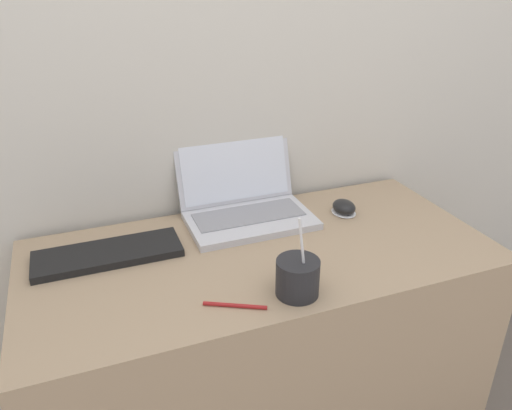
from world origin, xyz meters
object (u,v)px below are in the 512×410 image
at_px(computer_mouse, 344,208).
at_px(external_keyboard, 108,254).
at_px(drink_cup, 298,277).
at_px(pen, 235,305).
at_px(laptop, 245,201).

bearing_deg(computer_mouse, external_keyboard, -179.55).
relative_size(drink_cup, pen, 1.57).
xyz_separation_m(laptop, pen, (-0.17, -0.40, -0.04)).
relative_size(laptop, drink_cup, 1.76).
distance_m(laptop, external_keyboard, 0.42).
height_order(laptop, pen, laptop).
xyz_separation_m(drink_cup, computer_mouse, (0.30, 0.32, -0.03)).
height_order(laptop, drink_cup, laptop).
relative_size(drink_cup, external_keyboard, 0.55).
bearing_deg(drink_cup, external_keyboard, 140.74).
distance_m(drink_cup, computer_mouse, 0.44).
xyz_separation_m(computer_mouse, pen, (-0.45, -0.32, -0.01)).
bearing_deg(laptop, pen, -112.62).
bearing_deg(laptop, external_keyboard, -167.18).
bearing_deg(computer_mouse, pen, -145.05).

